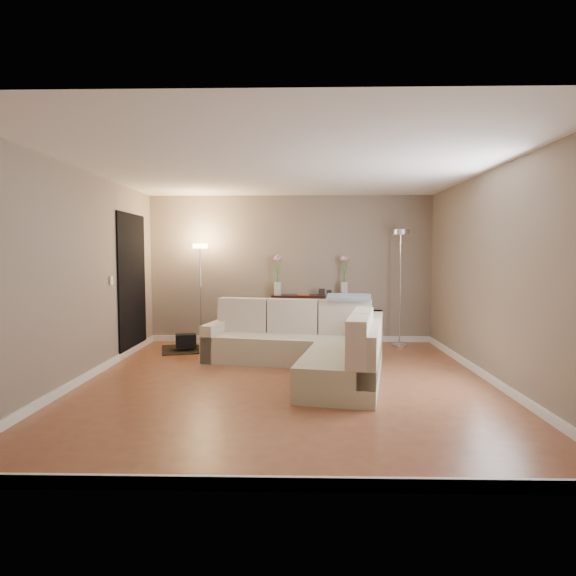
{
  "coord_description": "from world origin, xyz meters",
  "views": [
    {
      "loc": [
        0.15,
        -5.81,
        1.57
      ],
      "look_at": [
        0.0,
        0.8,
        1.1
      ],
      "focal_mm": 30.0,
      "sensor_mm": 36.0,
      "label": 1
    }
  ],
  "objects_px": {
    "sectional_sofa": "(311,345)",
    "console_table": "(306,316)",
    "floor_lamp_lit": "(201,274)",
    "floor_lamp_unlit": "(401,264)"
  },
  "relations": [
    {
      "from": "sectional_sofa",
      "to": "console_table",
      "type": "bearing_deg",
      "value": 91.28
    },
    {
      "from": "sectional_sofa",
      "to": "floor_lamp_lit",
      "type": "distance_m",
      "value": 2.65
    },
    {
      "from": "floor_lamp_unlit",
      "to": "floor_lamp_lit",
      "type": "bearing_deg",
      "value": 179.43
    },
    {
      "from": "console_table",
      "to": "floor_lamp_lit",
      "type": "distance_m",
      "value": 1.97
    },
    {
      "from": "floor_lamp_lit",
      "to": "sectional_sofa",
      "type": "bearing_deg",
      "value": -42.11
    },
    {
      "from": "sectional_sofa",
      "to": "floor_lamp_unlit",
      "type": "height_order",
      "value": "floor_lamp_unlit"
    },
    {
      "from": "console_table",
      "to": "floor_lamp_lit",
      "type": "xyz_separation_m",
      "value": [
        -1.81,
        -0.26,
        0.75
      ]
    },
    {
      "from": "sectional_sofa",
      "to": "console_table",
      "type": "height_order",
      "value": "sectional_sofa"
    },
    {
      "from": "sectional_sofa",
      "to": "floor_lamp_lit",
      "type": "bearing_deg",
      "value": 137.89
    },
    {
      "from": "console_table",
      "to": "floor_lamp_lit",
      "type": "relative_size",
      "value": 0.79
    }
  ]
}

